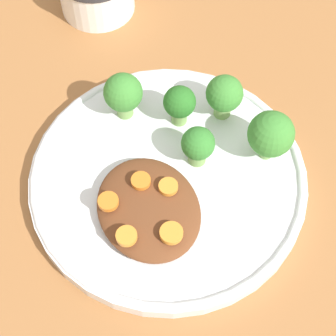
# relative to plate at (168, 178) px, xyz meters

# --- Properties ---
(ground_plane) EXTENTS (4.00, 4.00, 0.00)m
(ground_plane) POSITION_rel_plate_xyz_m (0.00, 0.00, -0.01)
(ground_plane) COLOR #9E6638
(plate) EXTENTS (0.29, 0.29, 0.02)m
(plate) POSITION_rel_plate_xyz_m (0.00, 0.00, 0.00)
(plate) COLOR white
(plate) RESTS_ON ground_plane
(stew_mound) EXTENTS (0.10, 0.12, 0.02)m
(stew_mound) POSITION_rel_plate_xyz_m (0.04, 0.03, 0.02)
(stew_mound) COLOR brown
(stew_mound) RESTS_ON plate
(broccoli_floret_0) EXTENTS (0.04, 0.04, 0.06)m
(broccoli_floret_0) POSITION_rel_plate_xyz_m (0.01, -0.09, 0.04)
(broccoli_floret_0) COLOR #759E51
(broccoli_floret_0) RESTS_ON plate
(broccoli_floret_1) EXTENTS (0.03, 0.03, 0.05)m
(broccoli_floret_1) POSITION_rel_plate_xyz_m (-0.04, -0.01, 0.03)
(broccoli_floret_1) COLOR #759E51
(broccoli_floret_1) RESTS_ON plate
(broccoli_floret_2) EXTENTS (0.04, 0.04, 0.05)m
(broccoli_floret_2) POSITION_rel_plate_xyz_m (-0.09, -0.05, 0.04)
(broccoli_floret_2) COLOR #7FA85B
(broccoli_floret_2) RESTS_ON plate
(broccoli_floret_3) EXTENTS (0.03, 0.03, 0.05)m
(broccoli_floret_3) POSITION_rel_plate_xyz_m (-0.04, -0.06, 0.04)
(broccoli_floret_3) COLOR #759E51
(broccoli_floret_3) RESTS_ON plate
(broccoli_floret_4) EXTENTS (0.05, 0.05, 0.06)m
(broccoli_floret_4) POSITION_rel_plate_xyz_m (-0.10, 0.02, 0.04)
(broccoli_floret_4) COLOR #7FA85B
(broccoli_floret_4) RESTS_ON plate
(carrot_slice_0) EXTENTS (0.02, 0.02, 0.01)m
(carrot_slice_0) POSITION_rel_plate_xyz_m (0.07, 0.06, 0.03)
(carrot_slice_0) COLOR orange
(carrot_slice_0) RESTS_ON stew_mound
(carrot_slice_1) EXTENTS (0.02, 0.02, 0.01)m
(carrot_slice_1) POSITION_rel_plate_xyz_m (0.03, 0.01, 0.03)
(carrot_slice_1) COLOR orange
(carrot_slice_1) RESTS_ON stew_mound
(carrot_slice_2) EXTENTS (0.02, 0.02, 0.01)m
(carrot_slice_2) POSITION_rel_plate_xyz_m (0.03, 0.07, 0.03)
(carrot_slice_2) COLOR orange
(carrot_slice_2) RESTS_ON stew_mound
(carrot_slice_3) EXTENTS (0.02, 0.02, 0.01)m
(carrot_slice_3) POSITION_rel_plate_xyz_m (0.07, 0.02, 0.03)
(carrot_slice_3) COLOR orange
(carrot_slice_3) RESTS_ON stew_mound
(carrot_slice_4) EXTENTS (0.02, 0.02, 0.01)m
(carrot_slice_4) POSITION_rel_plate_xyz_m (0.01, 0.02, 0.03)
(carrot_slice_4) COLOR orange
(carrot_slice_4) RESTS_ON stew_mound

